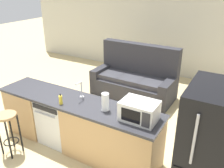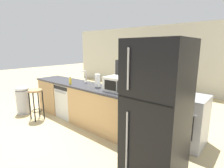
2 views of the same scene
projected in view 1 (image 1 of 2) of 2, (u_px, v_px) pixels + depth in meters
The scene contains 12 objects.
ground_plane at pixel (72, 143), 4.25m from camera, with size 24.00×24.00×0.00m, color tan.
wall_back at pixel (168, 32), 6.92m from camera, with size 10.00×0.06×2.60m.
kitchen_counter at pixel (81, 127), 3.97m from camera, with size 2.94×0.66×0.90m.
dishwasher at pixel (59, 119), 4.20m from camera, with size 0.58×0.61×0.84m.
stove_range at pixel (221, 148), 3.42m from camera, with size 0.76×0.68×0.90m.
microwave at pixel (139, 111), 3.25m from camera, with size 0.50×0.37×0.28m.
sink_faucet at pixel (81, 91), 3.84m from camera, with size 0.07×0.18×0.30m.
paper_towel_roll at pixel (105, 102), 3.47m from camera, with size 0.14×0.14×0.28m.
soap_bottle at pixel (61, 100), 3.69m from camera, with size 0.06×0.06×0.18m.
kettle at pixel (214, 118), 3.19m from camera, with size 0.21×0.17×0.19m.
bar_stool at pixel (8, 125), 3.81m from camera, with size 0.32×0.32×0.74m.
couch at pixel (135, 80), 5.91m from camera, with size 2.02×0.94×1.27m.
Camera 1 is at (2.36, -2.63, 2.68)m, focal length 38.00 mm.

